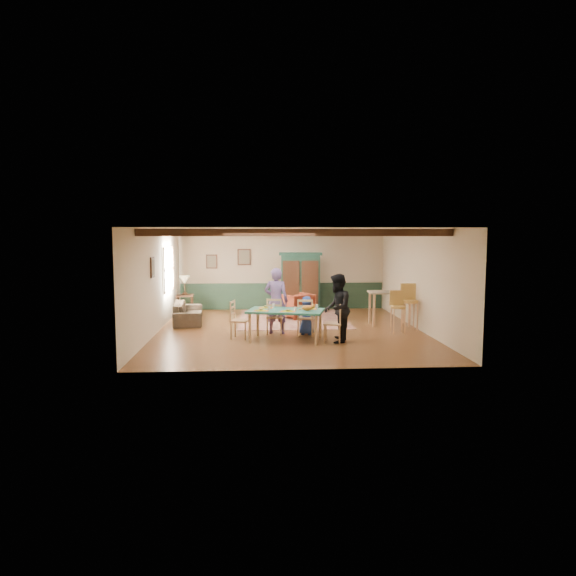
{
  "coord_description": "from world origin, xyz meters",
  "views": [
    {
      "loc": [
        -0.89,
        -13.54,
        2.57
      ],
      "look_at": [
        -0.05,
        -0.02,
        1.15
      ],
      "focal_mm": 32.0,
      "sensor_mm": 36.0,
      "label": 1
    }
  ],
  "objects": [
    {
      "name": "dining_table",
      "position": [
        -0.19,
        -1.28,
        0.37
      ],
      "size": [
        1.98,
        1.4,
        0.75
      ],
      "primitive_type": null,
      "rotation": [
        0.0,
        0.0,
        -0.24
      ],
      "color": "#216959",
      "rests_on": "floor"
    },
    {
      "name": "end_table",
      "position": [
        -3.17,
        2.83,
        0.33
      ],
      "size": [
        0.55,
        0.55,
        0.66
      ],
      "primitive_type": null,
      "rotation": [
        0.0,
        0.0,
        0.04
      ],
      "color": "black",
      "rests_on": "floor"
    },
    {
      "name": "wall_left",
      "position": [
        -3.5,
        0.0,
        1.35
      ],
      "size": [
        0.02,
        8.0,
        2.7
      ],
      "primitive_type": "cube",
      "color": "beige",
      "rests_on": "floor"
    },
    {
      "name": "dining_chair_far_left",
      "position": [
        -0.4,
        -0.49,
        0.47
      ],
      "size": [
        0.51,
        0.53,
        0.95
      ],
      "primitive_type": null,
      "rotation": [
        0.0,
        0.0,
        2.9
      ],
      "color": "tan",
      "rests_on": "floor"
    },
    {
      "name": "place_setting_far_right",
      "position": [
        0.4,
        -1.17,
        0.8
      ],
      "size": [
        0.46,
        0.39,
        0.11
      ],
      "primitive_type": null,
      "rotation": [
        0.0,
        0.0,
        -0.24
      ],
      "color": "yellow",
      "rests_on": "dining_table"
    },
    {
      "name": "bar_stool_right",
      "position": [
        3.22,
        -0.12,
        0.62
      ],
      "size": [
        0.45,
        0.5,
        1.25
      ],
      "primitive_type": null,
      "rotation": [
        0.0,
        0.0,
        -0.02
      ],
      "color": "tan",
      "rests_on": "floor"
    },
    {
      "name": "cat",
      "position": [
        0.32,
        -1.51,
        0.84
      ],
      "size": [
        0.38,
        0.22,
        0.18
      ],
      "primitive_type": null,
      "rotation": [
        0.0,
        0.0,
        -0.24
      ],
      "color": "orange",
      "rests_on": "dining_table"
    },
    {
      "name": "dining_chair_end_right",
      "position": [
        0.92,
        -1.55,
        0.47
      ],
      "size": [
        0.53,
        0.51,
        0.95
      ],
      "primitive_type": null,
      "rotation": [
        0.0,
        0.0,
        -1.81
      ],
      "color": "tan",
      "rests_on": "floor"
    },
    {
      "name": "picture_back_a",
      "position": [
        -1.3,
        3.97,
        1.8
      ],
      "size": [
        0.45,
        0.04,
        0.55
      ],
      "primitive_type": null,
      "color": "gray",
      "rests_on": "wall_back"
    },
    {
      "name": "counter_table",
      "position": [
        2.87,
        0.65,
        0.48
      ],
      "size": [
        1.16,
        0.68,
        0.97
      ],
      "primitive_type": null,
      "rotation": [
        0.0,
        0.0,
        0.0
      ],
      "color": "tan",
      "rests_on": "floor"
    },
    {
      "name": "ceiling_beam_back",
      "position": [
        0.0,
        3.0,
        2.61
      ],
      "size": [
        6.95,
        0.16,
        0.16
      ],
      "primitive_type": "cube",
      "color": "black",
      "rests_on": "ceiling"
    },
    {
      "name": "ceiling_beam_mid",
      "position": [
        0.0,
        0.4,
        2.61
      ],
      "size": [
        6.95,
        0.16,
        0.16
      ],
      "primitive_type": "cube",
      "color": "black",
      "rests_on": "ceiling"
    },
    {
      "name": "armchair",
      "position": [
        0.35,
        2.01,
        0.39
      ],
      "size": [
        1.15,
        1.16,
        0.77
      ],
      "primitive_type": "imported",
      "rotation": [
        0.0,
        0.0,
        -2.6
      ],
      "color": "#531910",
      "rests_on": "floor"
    },
    {
      "name": "picture_back_b",
      "position": [
        -2.4,
        3.97,
        1.65
      ],
      "size": [
        0.38,
        0.04,
        0.48
      ],
      "primitive_type": null,
      "color": "gray",
      "rests_on": "wall_back"
    },
    {
      "name": "person_woman",
      "position": [
        1.02,
        -1.58,
        0.82
      ],
      "size": [
        0.8,
        0.92,
        1.64
      ],
      "primitive_type": "imported",
      "rotation": [
        0.0,
        0.0,
        -1.81
      ],
      "color": "black",
      "rests_on": "floor"
    },
    {
      "name": "table_lamp",
      "position": [
        -3.17,
        2.83,
        0.96
      ],
      "size": [
        0.37,
        0.37,
        0.6
      ],
      "primitive_type": null,
      "rotation": [
        0.0,
        0.0,
        -0.12
      ],
      "color": "beige",
      "rests_on": "end_table"
    },
    {
      "name": "armoire",
      "position": [
        0.56,
        3.28,
        0.99
      ],
      "size": [
        1.44,
        0.65,
        1.98
      ],
      "primitive_type": "cube",
      "rotation": [
        0.0,
        0.0,
        -0.07
      ],
      "color": "#122D23",
      "rests_on": "floor"
    },
    {
      "name": "picture_left_wall",
      "position": [
        -3.47,
        -0.6,
        1.75
      ],
      "size": [
        0.04,
        0.42,
        0.52
      ],
      "primitive_type": null,
      "color": "gray",
      "rests_on": "wall_left"
    },
    {
      "name": "floor",
      "position": [
        0.0,
        0.0,
        0.0
      ],
      "size": [
        8.0,
        8.0,
        0.0
      ],
      "primitive_type": "plane",
      "color": "#593119",
      "rests_on": "ground"
    },
    {
      "name": "place_setting_far_left",
      "position": [
        -0.66,
        -0.91,
        0.8
      ],
      "size": [
        0.46,
        0.39,
        0.11
      ],
      "primitive_type": null,
      "rotation": [
        0.0,
        0.0,
        -0.24
      ],
      "color": "yellow",
      "rests_on": "dining_table"
    },
    {
      "name": "dining_chair_end_left",
      "position": [
        -1.3,
        -1.0,
        0.47
      ],
      "size": [
        0.53,
        0.51,
        0.95
      ],
      "primitive_type": null,
      "rotation": [
        0.0,
        0.0,
        1.33
      ],
      "color": "tan",
      "rests_on": "floor"
    },
    {
      "name": "ceiling_beam_front",
      "position": [
        0.0,
        -2.3,
        2.61
      ],
      "size": [
        6.95,
        0.16,
        0.16
      ],
      "primitive_type": "cube",
      "color": "black",
      "rests_on": "ceiling"
    },
    {
      "name": "area_rug",
      "position": [
        0.2,
        1.91,
        0.01
      ],
      "size": [
        3.24,
        3.84,
        0.01
      ],
      "primitive_type": "cube",
      "rotation": [
        0.0,
        0.0,
        -0.0
      ],
      "color": "#C0A98B",
      "rests_on": "floor"
    },
    {
      "name": "place_setting_near_left",
      "position": [
        -0.78,
        -1.39,
        0.8
      ],
      "size": [
        0.46,
        0.39,
        0.11
      ],
      "primitive_type": null,
      "rotation": [
        0.0,
        0.0,
        -0.24
      ],
      "color": "yellow",
      "rests_on": "dining_table"
    },
    {
      "name": "sofa",
      "position": [
        -2.89,
        1.45,
        0.3
      ],
      "size": [
        0.98,
        2.09,
        0.59
      ],
      "primitive_type": "imported",
      "rotation": [
        0.0,
        0.0,
        1.67
      ],
      "color": "#382F23",
      "rests_on": "floor"
    },
    {
      "name": "wall_right",
      "position": [
        3.5,
        0.0,
        1.35
      ],
      "size": [
        0.02,
        8.0,
        2.7
      ],
      "primitive_type": "cube",
      "color": "beige",
      "rests_on": "floor"
    },
    {
      "name": "person_man",
      "position": [
        -0.38,
        -0.41,
        0.86
      ],
      "size": [
        0.71,
        0.55,
        1.72
      ],
      "primitive_type": "imported",
      "rotation": [
        0.0,
        0.0,
        2.9
      ],
      "color": "slate",
      "rests_on": "floor"
    },
    {
      "name": "person_child",
      "position": [
        0.39,
        -0.6,
        0.5
      ],
      "size": [
        0.55,
        0.43,
        1.0
      ],
      "primitive_type": "imported",
      "rotation": [
        0.0,
        0.0,
        2.9
      ],
      "color": "#254196",
      "rests_on": "floor"
    },
    {
      "name": "place_setting_near_center",
      "position": [
        -0.15,
        -1.54,
        0.8
      ],
      "size": [
        0.46,
        0.39,
        0.11
      ],
      "primitive_type": null,
      "rotation": [
        0.0,
        0.0,
        -0.24
      ],
      "color": "yellow",
      "rests_on": "dining_table"
    },
    {
      "name": "bar_stool_left",
      "position": [
        2.8,
        -0.51,
        0.55
      ],
      "size": [
        0.39,
        0.43,
        1.1
      ],
      "primitive_type": null,
      "rotation": [
        0.0,
        0.0,
        -0.01
      ],
      "color": "tan",
      "rests_on": "floor"
    },
    {
      "name": "dining_chair_far_right",
      "position": [
        0.37,
        -0.68,
        0.47
      ],
      "size": [
        0.51,
        0.53,
        0.95
      ],
      "primitive_type": null,
      "rotation": [
        0.0,
        0.0,
        2.9
      ],
      "color": "tan",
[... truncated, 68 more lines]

